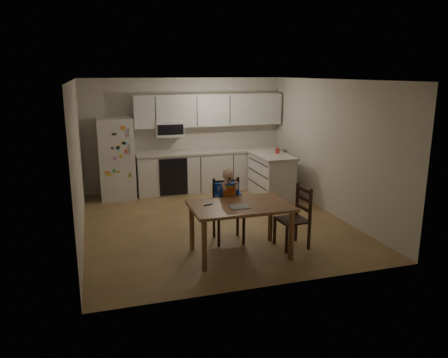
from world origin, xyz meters
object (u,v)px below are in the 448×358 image
Objects in this scene: red_cup at (277,151)px; dining_table at (240,211)px; kitchen_island at (271,176)px; chair_side at (298,213)px; refrigerator at (116,159)px; chair_booster at (228,198)px.

red_cup is 3.28m from dining_table.
kitchen_island is 2.72m from chair_side.
refrigerator is at bearing 165.23° from red_cup.
kitchen_island is 0.55m from red_cup.
red_cup is 0.08× the size of dining_table.
dining_table is 0.62m from chair_booster.
red_cup is at bearing 55.07° from chair_booster.
refrigerator is at bearing -149.88° from chair_side.
refrigerator reaches higher than red_cup.
refrigerator is 1.79× the size of chair_side.
chair_booster is (-1.77, -2.13, -0.30)m from red_cup.
red_cup is at bearing 19.91° from kitchen_island.
red_cup is 2.78m from chair_booster.
red_cup is at bearing -14.77° from refrigerator.
red_cup reaches higher than kitchen_island.
dining_table is (-1.77, -2.75, -0.33)m from red_cup.
refrigerator is at bearing 112.79° from dining_table.
chair_booster is (0.00, 0.62, 0.03)m from dining_table.
refrigerator is 15.06× the size of red_cup.
kitchen_island is 11.29× the size of red_cup.
red_cup reaches higher than dining_table.
kitchen_island is at bearing 161.05° from chair_side.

